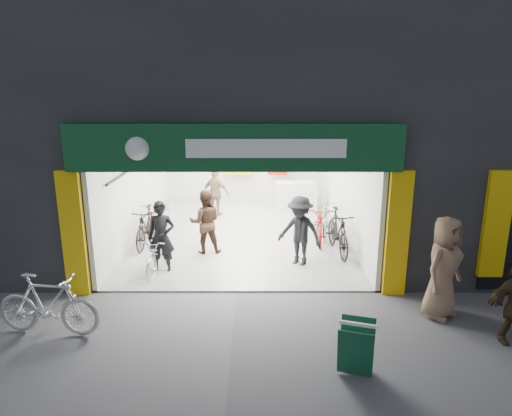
{
  "coord_description": "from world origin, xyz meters",
  "views": [
    {
      "loc": [
        0.4,
        -8.74,
        4.18
      ],
      "look_at": [
        0.41,
        1.5,
        1.43
      ],
      "focal_mm": 32.0,
      "sensor_mm": 36.0,
      "label": 1
    }
  ],
  "objects_px": {
    "bike_right_front": "(338,232)",
    "sandwich_board": "(356,346)",
    "parked_bike": "(48,304)",
    "bike_left_front": "(160,253)",
    "pedestrian_near": "(443,267)"
  },
  "relations": [
    {
      "from": "bike_left_front",
      "to": "sandwich_board",
      "type": "xyz_separation_m",
      "value": [
        3.7,
        -3.9,
        0.01
      ]
    },
    {
      "from": "parked_bike",
      "to": "sandwich_board",
      "type": "distance_m",
      "value": 5.19
    },
    {
      "from": "parked_bike",
      "to": "bike_right_front",
      "type": "bearing_deg",
      "value": -47.55
    },
    {
      "from": "bike_right_front",
      "to": "pedestrian_near",
      "type": "height_order",
      "value": "pedestrian_near"
    },
    {
      "from": "bike_right_front",
      "to": "parked_bike",
      "type": "bearing_deg",
      "value": -149.94
    },
    {
      "from": "parked_bike",
      "to": "pedestrian_near",
      "type": "xyz_separation_m",
      "value": [
        7.01,
        0.64,
        0.41
      ]
    },
    {
      "from": "bike_left_front",
      "to": "pedestrian_near",
      "type": "relative_size",
      "value": 0.85
    },
    {
      "from": "pedestrian_near",
      "to": "sandwich_board",
      "type": "height_order",
      "value": "pedestrian_near"
    },
    {
      "from": "bike_right_front",
      "to": "parked_bike",
      "type": "distance_m",
      "value": 6.88
    },
    {
      "from": "bike_right_front",
      "to": "sandwich_board",
      "type": "xyz_separation_m",
      "value": [
        -0.6,
        -5.03,
        -0.14
      ]
    },
    {
      "from": "bike_left_front",
      "to": "pedestrian_near",
      "type": "bearing_deg",
      "value": -11.94
    },
    {
      "from": "bike_left_front",
      "to": "pedestrian_near",
      "type": "height_order",
      "value": "pedestrian_near"
    },
    {
      "from": "bike_right_front",
      "to": "parked_bike",
      "type": "xyz_separation_m",
      "value": [
        -5.66,
        -3.91,
        -0.03
      ]
    },
    {
      "from": "bike_left_front",
      "to": "bike_right_front",
      "type": "xyz_separation_m",
      "value": [
        4.3,
        1.13,
        0.15
      ]
    },
    {
      "from": "bike_right_front",
      "to": "sandwich_board",
      "type": "distance_m",
      "value": 5.07
    }
  ]
}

